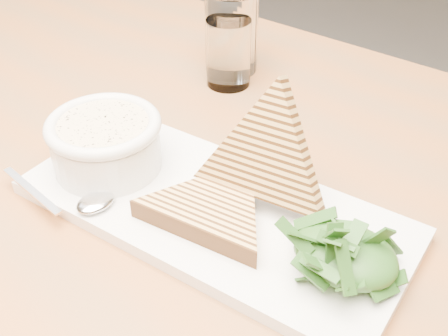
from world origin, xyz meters
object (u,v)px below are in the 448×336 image
Objects in this scene: soup_bowl at (107,148)px; glass_near at (231,32)px; table_top at (138,164)px; glass_far at (228,53)px; platter at (213,210)px.

glass_near is at bearing 96.30° from soup_bowl.
table_top is 0.22m from glass_far.
platter is 4.21× the size of glass_far.
soup_bowl is 0.26m from glass_far.
glass_far reaches higher than platter.
glass_far is (-0.00, 0.21, 0.07)m from table_top.
soup_bowl is 1.01× the size of glass_near.
soup_bowl is at bearing -80.22° from table_top.
glass_far is (0.02, -0.04, -0.01)m from glass_near.
table_top is 10.95× the size of soup_bowl.
soup_bowl reaches higher than platter.
platter is 3.41× the size of soup_bowl.
glass_near reaches higher than soup_bowl.
glass_near reaches higher than platter.
soup_bowl is at bearing -83.70° from glass_near.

